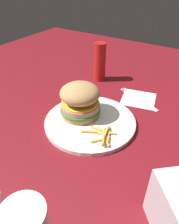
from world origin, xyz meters
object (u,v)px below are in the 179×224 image
Objects in this scene: sandwich at (80,100)px; napkin at (138,99)px; fries_pile at (103,134)px; napkin_dispenser at (175,211)px; ketchup_bottle at (100,62)px; fork at (138,98)px; plate at (89,122)px.

sandwich is 1.08× the size of napkin.
fries_pile is 0.25m from napkin_dispenser.
ketchup_bottle is (0.30, 0.18, 0.06)m from fries_pile.
ketchup_bottle reaches higher than sandwich.
ketchup_bottle is (0.25, 0.08, 0.01)m from sandwich.
fork is (0.24, -0.00, -0.01)m from fries_pile.
sandwich is at bearing 64.65° from fries_pile.
sandwich is 0.26m from ketchup_bottle.
napkin is (0.24, -0.00, -0.02)m from fries_pile.
ketchup_bottle is at bearing 17.85° from sandwich.
sandwich is at bearing 18.66° from napkin_dispenser.
ketchup_bottle is (0.26, 0.12, 0.07)m from plate.
fries_pile is at bearing -119.89° from plate.
napkin_dispenser is (-0.38, -0.21, 0.05)m from fork.
sandwich reaches higher than napkin_dispenser.
napkin is 0.00m from fork.
napkin is (0.21, -0.07, -0.01)m from plate.
fries_pile reaches higher than napkin.
napkin_dispenser is at bearing -151.27° from fork.
fork is 1.50× the size of napkin_dispenser.
napkin is 1.01× the size of napkin_dispenser.
napkin_dispenser is at bearing -122.66° from fries_pile.
napkin_dispenser is (-0.17, -0.27, 0.05)m from plate.
plate is at bearing -155.29° from ketchup_bottle.
napkin is 0.21m from ketchup_bottle.
napkin is 0.43m from napkin_dispenser.
sandwich is 0.23m from fork.
fork is 1.12× the size of ketchup_bottle.
fries_pile is 0.24m from fork.
fork is at bearing 64.38° from napkin.
fries_pile is 0.86× the size of napkin.
fries_pile is (-0.04, -0.06, 0.01)m from plate.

